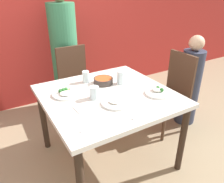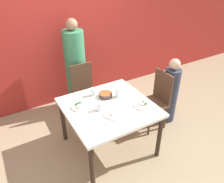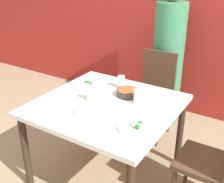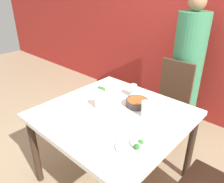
{
  "view_description": "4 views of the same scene",
  "coord_description": "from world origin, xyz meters",
  "px_view_note": "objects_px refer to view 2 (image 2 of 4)",
  "views": [
    {
      "loc": [
        -0.87,
        -1.53,
        1.63
      ],
      "look_at": [
        0.01,
        -0.06,
        0.78
      ],
      "focal_mm": 35.0,
      "sensor_mm": 36.0,
      "label": 1
    },
    {
      "loc": [
        -1.16,
        -2.06,
        2.39
      ],
      "look_at": [
        0.08,
        0.05,
        0.91
      ],
      "focal_mm": 35.0,
      "sensor_mm": 36.0,
      "label": 2
    },
    {
      "loc": [
        1.15,
        -1.74,
        1.8
      ],
      "look_at": [
        -0.0,
        0.09,
        0.81
      ],
      "focal_mm": 45.0,
      "sensor_mm": 36.0,
      "label": 3
    },
    {
      "loc": [
        1.03,
        -1.14,
        1.69
      ],
      "look_at": [
        -0.08,
        0.06,
        0.88
      ],
      "focal_mm": 35.0,
      "sensor_mm": 36.0,
      "label": 4
    }
  ],
  "objects_px": {
    "chair_child_spot": "(156,99)",
    "person_child": "(170,93)",
    "chair_adult_spot": "(85,90)",
    "plate_rice_adult": "(114,114)",
    "bowl_curry": "(106,95)",
    "glass_water_tall": "(118,93)",
    "person_adult": "(76,70)"
  },
  "relations": [
    {
      "from": "chair_child_spot",
      "to": "person_child",
      "type": "distance_m",
      "value": 0.29
    },
    {
      "from": "chair_adult_spot",
      "to": "plate_rice_adult",
      "type": "height_order",
      "value": "chair_adult_spot"
    },
    {
      "from": "bowl_curry",
      "to": "plate_rice_adult",
      "type": "bearing_deg",
      "value": -104.87
    },
    {
      "from": "person_child",
      "to": "chair_adult_spot",
      "type": "bearing_deg",
      "value": 144.97
    },
    {
      "from": "bowl_curry",
      "to": "glass_water_tall",
      "type": "distance_m",
      "value": 0.18
    },
    {
      "from": "chair_adult_spot",
      "to": "person_adult",
      "type": "height_order",
      "value": "person_adult"
    },
    {
      "from": "person_adult",
      "to": "plate_rice_adult",
      "type": "xyz_separation_m",
      "value": [
        -0.08,
        -1.43,
        0.0
      ]
    },
    {
      "from": "chair_adult_spot",
      "to": "person_child",
      "type": "xyz_separation_m",
      "value": [
        1.16,
        -0.81,
        0.02
      ]
    },
    {
      "from": "glass_water_tall",
      "to": "chair_child_spot",
      "type": "bearing_deg",
      "value": -4.41
    },
    {
      "from": "person_child",
      "to": "glass_water_tall",
      "type": "distance_m",
      "value": 1.02
    },
    {
      "from": "chair_adult_spot",
      "to": "person_adult",
      "type": "xyz_separation_m",
      "value": [
        -0.0,
        0.34,
        0.24
      ]
    },
    {
      "from": "chair_child_spot",
      "to": "person_adult",
      "type": "distance_m",
      "value": 1.46
    },
    {
      "from": "person_adult",
      "to": "person_child",
      "type": "xyz_separation_m",
      "value": [
        1.16,
        -1.15,
        -0.23
      ]
    },
    {
      "from": "person_child",
      "to": "plate_rice_adult",
      "type": "distance_m",
      "value": 1.29
    },
    {
      "from": "person_adult",
      "to": "plate_rice_adult",
      "type": "height_order",
      "value": "person_adult"
    },
    {
      "from": "person_child",
      "to": "bowl_curry",
      "type": "relative_size",
      "value": 5.87
    },
    {
      "from": "chair_adult_spot",
      "to": "plate_rice_adult",
      "type": "distance_m",
      "value": 1.12
    },
    {
      "from": "bowl_curry",
      "to": "plate_rice_adult",
      "type": "distance_m",
      "value": 0.43
    },
    {
      "from": "chair_child_spot",
      "to": "chair_adult_spot",
      "type": "bearing_deg",
      "value": -133.18
    },
    {
      "from": "chair_child_spot",
      "to": "person_adult",
      "type": "xyz_separation_m",
      "value": [
        -0.87,
        1.15,
        0.24
      ]
    },
    {
      "from": "bowl_curry",
      "to": "person_adult",
      "type": "bearing_deg",
      "value": 91.81
    },
    {
      "from": "chair_adult_spot",
      "to": "person_child",
      "type": "bearing_deg",
      "value": -35.03
    },
    {
      "from": "chair_adult_spot",
      "to": "person_adult",
      "type": "distance_m",
      "value": 0.42
    },
    {
      "from": "chair_adult_spot",
      "to": "plate_rice_adult",
      "type": "xyz_separation_m",
      "value": [
        -0.08,
        -1.09,
        0.25
      ]
    },
    {
      "from": "chair_child_spot",
      "to": "glass_water_tall",
      "type": "xyz_separation_m",
      "value": [
        -0.68,
        0.05,
        0.3
      ]
    },
    {
      "from": "bowl_curry",
      "to": "plate_rice_adult",
      "type": "xyz_separation_m",
      "value": [
        -0.11,
        -0.41,
        -0.02
      ]
    },
    {
      "from": "chair_adult_spot",
      "to": "glass_water_tall",
      "type": "distance_m",
      "value": 0.84
    },
    {
      "from": "person_child",
      "to": "plate_rice_adult",
      "type": "xyz_separation_m",
      "value": [
        -1.24,
        -0.27,
        0.23
      ]
    },
    {
      "from": "chair_adult_spot",
      "to": "glass_water_tall",
      "type": "relative_size",
      "value": 7.24
    },
    {
      "from": "glass_water_tall",
      "to": "plate_rice_adult",
      "type": "bearing_deg",
      "value": -128.53
    },
    {
      "from": "person_adult",
      "to": "person_child",
      "type": "height_order",
      "value": "person_adult"
    },
    {
      "from": "plate_rice_adult",
      "to": "bowl_curry",
      "type": "bearing_deg",
      "value": 75.13
    }
  ]
}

